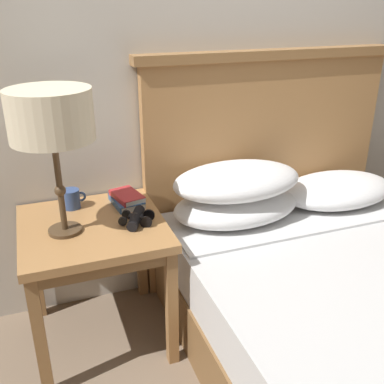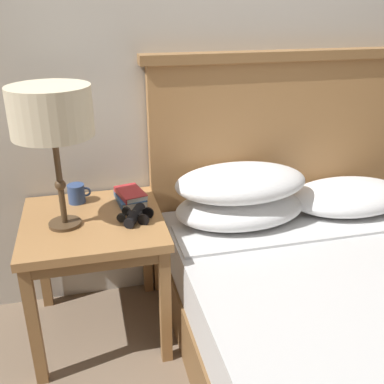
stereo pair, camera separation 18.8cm
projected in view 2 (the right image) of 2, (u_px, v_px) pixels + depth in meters
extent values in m
cube|color=beige|center=(192.00, 28.00, 1.99)|extent=(8.00, 0.06, 2.60)
cube|color=#AD7A47|center=(93.00, 223.00, 1.88)|extent=(0.58, 0.58, 0.04)
cube|color=brown|center=(94.00, 232.00, 1.90)|extent=(0.55, 0.55, 0.05)
cube|color=olive|center=(34.00, 327.00, 1.71)|extent=(0.04, 0.04, 0.54)
cube|color=olive|center=(165.00, 307.00, 1.82)|extent=(0.04, 0.04, 0.54)
cube|color=olive|center=(42.00, 258.00, 2.17)|extent=(0.04, 0.04, 0.54)
cube|color=olive|center=(147.00, 245.00, 2.28)|extent=(0.04, 0.04, 0.54)
cube|color=brown|center=(361.00, 374.00, 1.68)|extent=(1.22, 1.74, 0.25)
cube|color=silver|center=(371.00, 325.00, 1.59)|extent=(1.19, 1.71, 0.21)
cube|color=silver|center=(303.00, 226.00, 2.04)|extent=(1.17, 0.28, 0.01)
cube|color=#AD7A47|center=(274.00, 176.00, 2.31)|extent=(1.28, 0.06, 1.16)
cube|color=olive|center=(283.00, 55.00, 2.07)|extent=(1.34, 0.10, 0.04)
ellipsoid|color=white|center=(240.00, 208.00, 2.05)|extent=(0.60, 0.36, 0.15)
ellipsoid|color=white|center=(348.00, 196.00, 2.17)|extent=(0.60, 0.36, 0.15)
ellipsoid|color=white|center=(241.00, 183.00, 2.00)|extent=(0.60, 0.36, 0.15)
cylinder|color=#4C3823|center=(65.00, 223.00, 1.82)|extent=(0.13, 0.13, 0.01)
cylinder|color=#4C3823|center=(60.00, 181.00, 1.74)|extent=(0.02, 0.02, 0.36)
sphere|color=#4C3823|center=(60.00, 185.00, 1.75)|extent=(0.04, 0.04, 0.04)
cylinder|color=beige|center=(51.00, 111.00, 1.63)|extent=(0.30, 0.30, 0.19)
cube|color=silver|center=(130.00, 198.00, 2.03)|extent=(0.13, 0.19, 0.03)
cube|color=#2D568E|center=(130.00, 196.00, 2.02)|extent=(0.13, 0.19, 0.00)
cube|color=#2D568E|center=(118.00, 200.00, 2.01)|extent=(0.03, 0.18, 0.03)
cube|color=silver|center=(131.00, 193.00, 2.02)|extent=(0.13, 0.18, 0.02)
cube|color=#B2282D|center=(131.00, 191.00, 2.01)|extent=(0.14, 0.19, 0.00)
cube|color=#B2282D|center=(120.00, 195.00, 2.00)|extent=(0.04, 0.16, 0.02)
cylinder|color=black|center=(132.00, 219.00, 1.83)|extent=(0.08, 0.10, 0.04)
cylinder|color=black|center=(143.00, 220.00, 1.82)|extent=(0.05, 0.03, 0.05)
cylinder|color=black|center=(121.00, 218.00, 1.83)|extent=(0.04, 0.03, 0.04)
cylinder|color=black|center=(137.00, 212.00, 1.88)|extent=(0.08, 0.10, 0.04)
cylinder|color=black|center=(148.00, 213.00, 1.87)|extent=(0.05, 0.03, 0.05)
cylinder|color=black|center=(126.00, 211.00, 1.89)|extent=(0.04, 0.03, 0.04)
cube|color=black|center=(135.00, 214.00, 1.85)|extent=(0.07, 0.06, 0.01)
cylinder|color=black|center=(135.00, 213.00, 1.85)|extent=(0.02, 0.02, 0.02)
cylinder|color=#334C84|center=(76.00, 194.00, 2.01)|extent=(0.08, 0.08, 0.08)
torus|color=#334C84|center=(86.00, 192.00, 2.01)|extent=(0.05, 0.01, 0.05)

